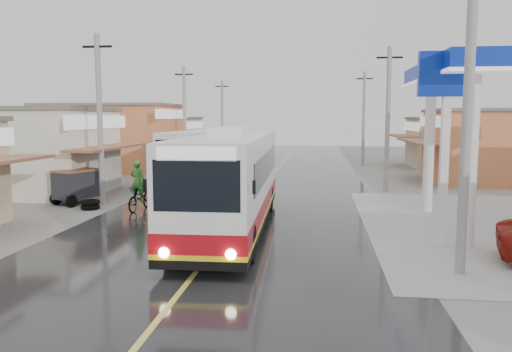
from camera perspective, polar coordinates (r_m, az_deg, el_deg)
The scene contains 11 objects.
ground at distance 14.44m, azimuth -6.14°, elevation -10.03°, with size 120.00×120.00×0.00m, color slate.
road at distance 28.93m, azimuth 0.70°, elevation -1.52°, with size 12.00×90.00×0.02m, color black.
centre_line at distance 28.93m, azimuth 0.70°, elevation -1.49°, with size 0.15×90.00×0.01m, color #D8CC4C.
shopfronts_left at distance 35.63m, azimuth -19.98°, elevation -0.38°, with size 11.00×44.00×5.20m, color tan, non-canonical shape.
utility_poles_left at distance 31.45m, azimuth -11.87°, elevation -1.02°, with size 1.60×50.00×8.00m, color gray, non-canonical shape.
utility_poles_right at distance 29.00m, azimuth 14.58°, elevation -1.73°, with size 1.60×36.00×8.00m, color gray, non-canonical shape.
coach_bus at distance 18.36m, azimuth -2.78°, elevation -0.55°, with size 3.06×12.22×3.79m.
second_bus at distance 33.96m, azimuth -6.65°, elevation 2.59°, with size 3.07×9.83×3.23m.
cyclist at distance 22.92m, azimuth -13.17°, elevation -2.00°, with size 0.95×2.17×2.27m.
tricycle_near at distance 25.55m, azimuth -19.84°, elevation -0.88°, with size 2.05×2.52×1.67m.
tyre_stack at distance 23.88m, azimuth -18.41°, elevation -3.11°, with size 0.86×0.86×0.44m.
Camera 1 is at (3.22, -13.45, 4.15)m, focal length 35.00 mm.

